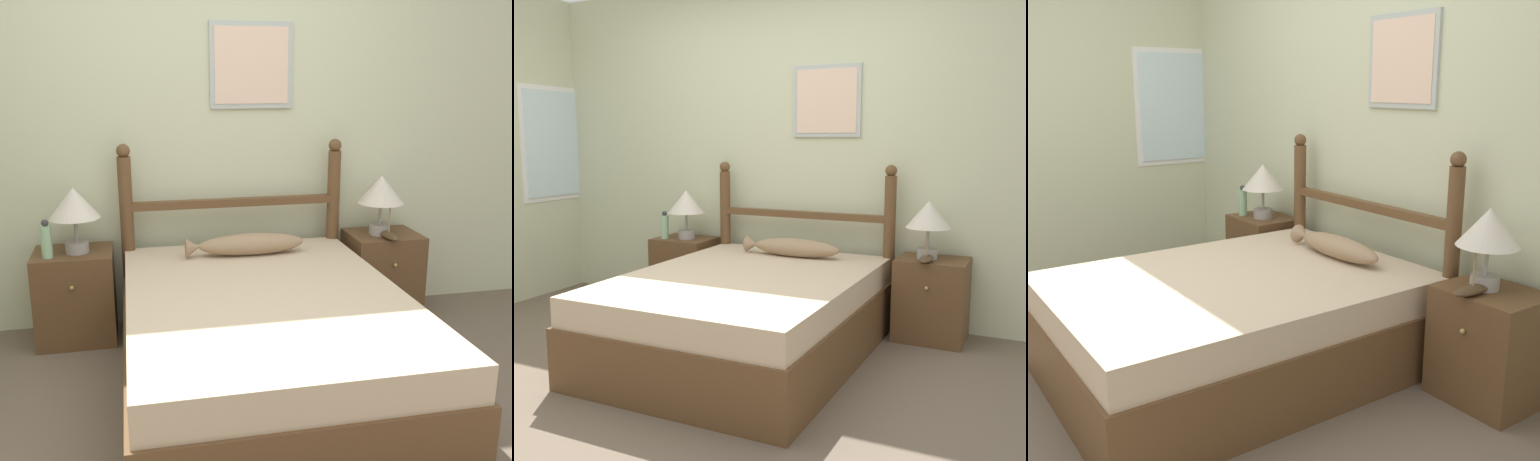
{
  "view_description": "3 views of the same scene",
  "coord_description": "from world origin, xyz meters",
  "views": [
    {
      "loc": [
        -0.43,
        -2.07,
        1.59
      ],
      "look_at": [
        0.23,
        1.03,
        0.75
      ],
      "focal_mm": 42.0,
      "sensor_mm": 36.0,
      "label": 1
    },
    {
      "loc": [
        1.91,
        -2.54,
        1.36
      ],
      "look_at": [
        0.23,
        0.96,
        0.76
      ],
      "focal_mm": 42.0,
      "sensor_mm": 36.0,
      "label": 2
    },
    {
      "loc": [
        2.81,
        -0.85,
        1.5
      ],
      "look_at": [
        0.25,
        0.95,
        0.73
      ],
      "focal_mm": 42.0,
      "sensor_mm": 36.0,
      "label": 3
    }
  ],
  "objects": [
    {
      "name": "fish_pillow",
      "position": [
        0.24,
        1.32,
        0.59
      ],
      "size": [
        0.72,
        0.16,
        0.13
      ],
      "color": "#997A5B",
      "rests_on": "bed"
    },
    {
      "name": "nightstand_left",
      "position": [
        -0.78,
        1.48,
        0.28
      ],
      "size": [
        0.46,
        0.4,
        0.56
      ],
      "color": "brown",
      "rests_on": "ground_plane"
    },
    {
      "name": "headboard",
      "position": [
        0.21,
        1.58,
        0.63
      ],
      "size": [
        1.41,
        0.08,
        1.18
      ],
      "color": "brown",
      "rests_on": "ground_plane"
    },
    {
      "name": "table_lamp_right",
      "position": [
        1.16,
        1.47,
        0.84
      ],
      "size": [
        0.3,
        0.3,
        0.39
      ],
      "color": "gray",
      "rests_on": "nightstand_right"
    },
    {
      "name": "bed",
      "position": [
        0.21,
        0.67,
        0.26
      ],
      "size": [
        1.41,
        1.9,
        0.52
      ],
      "color": "brown",
      "rests_on": "ground_plane"
    },
    {
      "name": "wall_back",
      "position": [
        0.0,
        1.73,
        1.28
      ],
      "size": [
        6.4,
        0.08,
        2.55
      ],
      "color": "beige",
      "rests_on": "ground_plane"
    },
    {
      "name": "model_boat",
      "position": [
        1.17,
        1.36,
        0.58
      ],
      "size": [
        0.08,
        0.25,
        0.22
      ],
      "color": "#4C3823",
      "rests_on": "nightstand_right"
    },
    {
      "name": "ground_plane",
      "position": [
        0.0,
        0.0,
        0.0
      ],
      "size": [
        16.0,
        16.0,
        0.0
      ],
      "primitive_type": "plane",
      "color": "brown"
    },
    {
      "name": "table_lamp_left",
      "position": [
        -0.75,
        1.46,
        0.84
      ],
      "size": [
        0.3,
        0.3,
        0.39
      ],
      "color": "gray",
      "rests_on": "nightstand_left"
    },
    {
      "name": "nightstand_right",
      "position": [
        1.19,
        1.48,
        0.28
      ],
      "size": [
        0.46,
        0.4,
        0.56
      ],
      "color": "brown",
      "rests_on": "ground_plane"
    },
    {
      "name": "bottle",
      "position": [
        -0.91,
        1.39,
        0.66
      ],
      "size": [
        0.06,
        0.06,
        0.23
      ],
      "color": "#99C699",
      "rests_on": "nightstand_left"
    }
  ]
}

